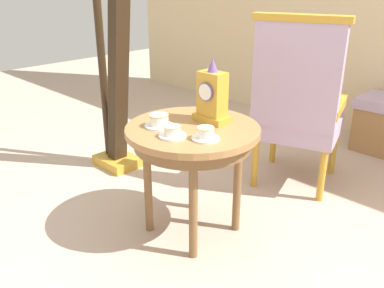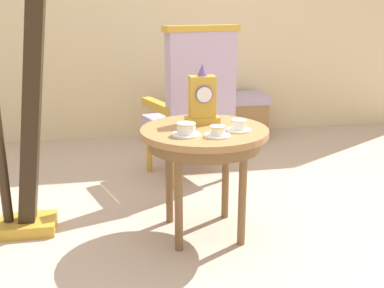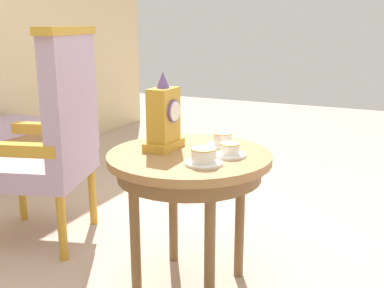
% 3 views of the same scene
% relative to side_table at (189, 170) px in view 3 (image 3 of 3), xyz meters
% --- Properties ---
extents(ground_plane, '(10.00, 10.00, 0.00)m').
position_rel_side_table_xyz_m(ground_plane, '(0.07, -0.03, -0.55)').
color(ground_plane, '#BCA38E').
extents(side_table, '(0.70, 0.70, 0.62)m').
position_rel_side_table_xyz_m(side_table, '(0.00, 0.00, 0.00)').
color(side_table, '#9E7042').
rests_on(side_table, ground).
extents(teacup_left, '(0.15, 0.15, 0.07)m').
position_rel_side_table_xyz_m(teacup_left, '(-0.12, -0.12, 0.11)').
color(teacup_left, white).
rests_on(teacup_left, side_table).
extents(teacup_right, '(0.13, 0.13, 0.06)m').
position_rel_side_table_xyz_m(teacup_right, '(0.03, -0.17, 0.10)').
color(teacup_right, white).
rests_on(teacup_right, side_table).
extents(teacup_center, '(0.13, 0.13, 0.06)m').
position_rel_side_table_xyz_m(teacup_center, '(0.17, -0.08, 0.10)').
color(teacup_center, white).
rests_on(teacup_center, side_table).
extents(mantel_clock, '(0.19, 0.11, 0.34)m').
position_rel_side_table_xyz_m(mantel_clock, '(0.01, 0.13, 0.21)').
color(mantel_clock, gold).
rests_on(mantel_clock, side_table).
extents(armchair, '(0.68, 0.67, 1.14)m').
position_rel_side_table_xyz_m(armchair, '(0.11, 0.85, 0.05)').
color(armchair, '#B299B7').
rests_on(armchair, ground).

